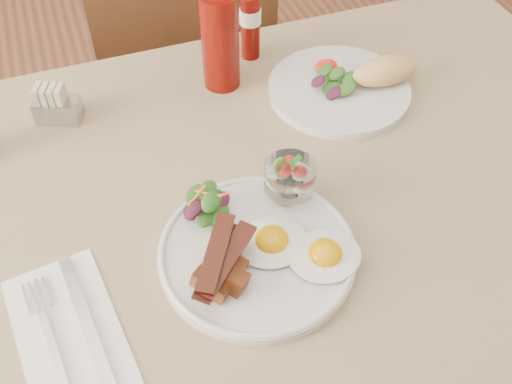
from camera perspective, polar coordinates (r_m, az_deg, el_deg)
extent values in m
cylinder|color=#552C1A|center=(1.63, 16.63, 5.14)|extent=(0.06, 0.06, 0.71)
cube|color=#552C1A|center=(0.92, 2.20, -0.54)|extent=(1.30, 0.85, 0.04)
cube|color=#8F7957|center=(0.90, 2.23, 0.35)|extent=(1.33, 0.88, 0.00)
cylinder|color=#552C1A|center=(1.64, -11.56, 0.26)|extent=(0.04, 0.04, 0.45)
cylinder|color=#552C1A|center=(1.69, 0.33, 3.35)|extent=(0.04, 0.04, 0.45)
cylinder|color=#552C1A|center=(1.91, -13.84, 7.82)|extent=(0.04, 0.04, 0.45)
cylinder|color=#552C1A|center=(1.95, -3.38, 10.36)|extent=(0.04, 0.04, 0.45)
cube|color=#552C1A|center=(1.63, -7.94, 11.99)|extent=(0.42, 0.42, 0.03)
cube|color=#552C1A|center=(1.34, -6.79, 15.43)|extent=(0.42, 0.03, 0.46)
cylinder|color=silver|center=(0.81, 0.12, -6.09)|extent=(0.28, 0.28, 0.02)
ellipsoid|color=white|center=(0.80, 6.89, -6.32)|extent=(0.11, 0.09, 0.01)
ellipsoid|color=#E39C04|center=(0.79, 6.93, -6.05)|extent=(0.05, 0.05, 0.03)
ellipsoid|color=white|center=(0.80, 1.59, -5.02)|extent=(0.11, 0.09, 0.01)
ellipsoid|color=#E39C04|center=(0.80, 1.60, -4.74)|extent=(0.05, 0.05, 0.03)
cube|color=brown|center=(0.77, -4.25, -8.02)|extent=(0.03, 0.03, 0.03)
cube|color=brown|center=(0.77, -2.21, -7.64)|extent=(0.04, 0.04, 0.03)
cube|color=brown|center=(0.75, -3.68, -9.77)|extent=(0.03, 0.03, 0.02)
cube|color=brown|center=(0.78, -2.92, -6.32)|extent=(0.03, 0.03, 0.03)
cube|color=brown|center=(0.76, -2.04, -8.95)|extent=(0.04, 0.04, 0.03)
cube|color=brown|center=(0.76, -5.41, -8.60)|extent=(0.03, 0.03, 0.02)
cube|color=brown|center=(0.76, -3.15, -6.68)|extent=(0.03, 0.03, 0.03)
cube|color=brown|center=(0.75, -3.55, -7.74)|extent=(0.03, 0.03, 0.02)
cube|color=#531F0D|center=(0.75, -3.77, -6.95)|extent=(0.10, 0.11, 0.01)
cube|color=#531F0D|center=(0.74, -2.93, -6.73)|extent=(0.11, 0.10, 0.01)
cube|color=#531F0D|center=(0.74, -4.02, -6.01)|extent=(0.08, 0.12, 0.01)
ellipsoid|color=#1D4713|center=(0.84, -4.85, -2.08)|extent=(0.05, 0.04, 0.01)
ellipsoid|color=#1D4713|center=(0.85, -4.15, -0.85)|extent=(0.05, 0.04, 0.01)
ellipsoid|color=#3E1328|center=(0.84, -6.37, -1.82)|extent=(0.04, 0.03, 0.01)
ellipsoid|color=#1D4713|center=(0.82, -3.76, -2.35)|extent=(0.05, 0.04, 0.01)
ellipsoid|color=#1D4713|center=(0.82, -5.05, -2.45)|extent=(0.04, 0.04, 0.01)
ellipsoid|color=#3E1328|center=(0.83, -3.49, -0.87)|extent=(0.04, 0.03, 0.01)
ellipsoid|color=#1D4713|center=(0.84, -6.01, -0.34)|extent=(0.05, 0.04, 0.01)
ellipsoid|color=#1D4713|center=(0.84, -4.85, 0.19)|extent=(0.04, 0.03, 0.01)
ellipsoid|color=#3E1328|center=(0.81, -6.19, -1.66)|extent=(0.04, 0.03, 0.01)
ellipsoid|color=#1D4713|center=(0.81, -4.53, -0.94)|extent=(0.04, 0.04, 0.01)
cylinder|color=orange|center=(0.82, -4.78, -0.16)|extent=(0.03, 0.03, 0.01)
cylinder|color=orange|center=(0.82, -5.93, -0.35)|extent=(0.04, 0.03, 0.01)
cylinder|color=orange|center=(0.81, -3.97, -0.42)|extent=(0.04, 0.01, 0.01)
cylinder|color=white|center=(0.86, 3.30, -0.26)|extent=(0.04, 0.04, 0.01)
cylinder|color=white|center=(0.85, 3.33, 0.20)|extent=(0.02, 0.02, 0.01)
cylinder|color=white|center=(0.83, 3.41, 1.49)|extent=(0.08, 0.08, 0.04)
cylinder|color=beige|center=(0.84, 2.55, 1.24)|extent=(0.02, 0.02, 0.01)
cylinder|color=beige|center=(0.84, 4.30, 1.19)|extent=(0.02, 0.02, 0.01)
cylinder|color=beige|center=(0.84, 3.17, 2.08)|extent=(0.02, 0.02, 0.01)
cylinder|color=#74A632|center=(0.83, 2.63, 2.42)|extent=(0.03, 0.03, 0.01)
cone|color=red|center=(0.82, 4.36, 1.99)|extent=(0.02, 0.02, 0.02)
cone|color=red|center=(0.81, 2.76, 2.04)|extent=(0.02, 0.02, 0.02)
cone|color=red|center=(0.83, 3.40, 3.20)|extent=(0.02, 0.02, 0.02)
ellipsoid|color=#308632|center=(0.81, 3.74, 3.06)|extent=(0.02, 0.01, 0.00)
ellipsoid|color=#308632|center=(0.81, 4.16, 3.34)|extent=(0.02, 0.01, 0.00)
cylinder|color=silver|center=(1.08, 8.28, 10.10)|extent=(0.26, 0.26, 0.02)
ellipsoid|color=#1D4713|center=(1.06, 7.53, 10.29)|extent=(0.05, 0.04, 0.01)
ellipsoid|color=#1D4713|center=(1.08, 7.76, 11.47)|extent=(0.04, 0.03, 0.01)
ellipsoid|color=#3E1328|center=(1.04, 7.79, 9.82)|extent=(0.04, 0.03, 0.01)
ellipsoid|color=#1D4713|center=(1.05, 9.12, 10.24)|extent=(0.04, 0.04, 0.01)
ellipsoid|color=#1D4713|center=(1.07, 9.30, 11.24)|extent=(0.04, 0.03, 0.01)
ellipsoid|color=#3E1328|center=(1.05, 6.26, 10.95)|extent=(0.03, 0.03, 0.01)
ellipsoid|color=#1D4713|center=(1.07, 8.10, 11.67)|extent=(0.04, 0.03, 0.01)
ellipsoid|color=#1D4713|center=(1.07, 6.88, 11.98)|extent=(0.04, 0.03, 0.01)
ellipsoid|color=red|center=(1.09, 6.99, 12.13)|extent=(0.04, 0.04, 0.03)
ellipsoid|color=#E1B46B|center=(1.09, 12.76, 11.83)|extent=(0.14, 0.10, 0.05)
cylinder|color=#5D0A05|center=(1.05, -3.60, 14.77)|extent=(0.09, 0.09, 0.18)
cylinder|color=#5D0A05|center=(1.14, -0.58, 16.07)|extent=(0.04, 0.04, 0.12)
cylinder|color=white|center=(1.12, -0.59, 17.19)|extent=(0.05, 0.05, 0.03)
cube|color=#BABABF|center=(1.06, -19.16, 7.77)|extent=(0.09, 0.07, 0.04)
cube|color=tan|center=(1.05, -20.82, 8.79)|extent=(0.02, 0.04, 0.05)
cube|color=tan|center=(1.05, -20.17, 8.81)|extent=(0.02, 0.04, 0.05)
cube|color=tan|center=(1.04, -19.51, 8.83)|extent=(0.02, 0.04, 0.05)
cube|color=tan|center=(1.04, -18.84, 8.85)|extent=(0.02, 0.04, 0.05)
cube|color=white|center=(0.79, -18.29, -13.03)|extent=(0.15, 0.24, 0.00)
cube|color=#BABABF|center=(0.79, -16.62, -12.24)|extent=(0.04, 0.22, 0.00)
cube|color=#BABABF|center=(0.77, -19.34, -15.47)|extent=(0.03, 0.15, 0.00)
cube|color=#BABABF|center=(0.83, -21.98, -9.93)|extent=(0.01, 0.05, 0.00)
cube|color=#BABABF|center=(0.83, -21.38, -9.72)|extent=(0.01, 0.05, 0.00)
cube|color=#BABABF|center=(0.83, -20.78, -9.51)|extent=(0.01, 0.05, 0.00)
cube|color=#BABABF|center=(0.83, -20.18, -9.30)|extent=(0.01, 0.05, 0.00)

